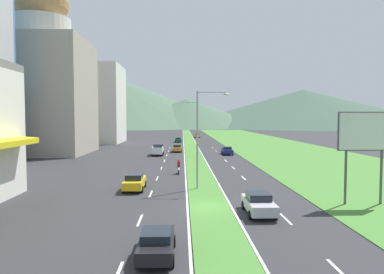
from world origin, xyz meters
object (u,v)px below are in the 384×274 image
(car_5, at_px, (178,140))
(street_lamp_mid, at_px, (196,125))
(car_1, at_px, (227,151))
(car_4, at_px, (197,135))
(car_2, at_px, (135,182))
(car_3, at_px, (157,243))
(car_6, at_px, (259,203))
(car_0, at_px, (177,148))
(motorcycle_rider, at_px, (179,168))
(pickup_truck_0, at_px, (158,150))
(street_lamp_near, at_px, (201,133))
(billboard_roadside, at_px, (365,136))

(car_5, bearing_deg, street_lamp_mid, -174.75)
(car_1, height_order, car_4, car_1)
(car_2, distance_m, car_3, 17.08)
(car_5, height_order, car_6, car_6)
(car_0, height_order, motorcycle_rider, motorcycle_rider)
(car_1, height_order, motorcycle_rider, motorcycle_rider)
(car_1, height_order, car_3, car_1)
(car_4, xyz_separation_m, pickup_truck_0, (-10.14, -60.19, 0.23))
(street_lamp_mid, bearing_deg, car_4, 87.28)
(car_1, height_order, car_6, car_6)
(street_lamp_near, bearing_deg, car_2, -178.11)
(car_1, relative_size, car_5, 0.96)
(billboard_roadside, height_order, pickup_truck_0, billboard_roadside)
(car_0, relative_size, car_5, 0.87)
(car_1, xyz_separation_m, car_6, (-3.09, -42.08, 0.01))
(billboard_roadside, height_order, car_2, billboard_roadside)
(car_4, relative_size, car_5, 0.87)
(billboard_roadside, xyz_separation_m, pickup_truck_0, (-19.40, 39.18, -4.63))
(car_6, bearing_deg, car_3, -41.79)
(street_lamp_near, height_order, street_lamp_mid, street_lamp_mid)
(street_lamp_near, bearing_deg, car_1, 78.16)
(car_1, distance_m, car_3, 50.85)
(street_lamp_mid, xyz_separation_m, car_3, (-3.77, -45.66, -5.06))
(billboard_roadside, xyz_separation_m, car_0, (-15.81, 45.03, -4.83))
(motorcycle_rider, bearing_deg, car_2, 156.56)
(car_5, bearing_deg, pickup_truck_0, 174.43)
(street_lamp_mid, xyz_separation_m, car_1, (6.28, 4.20, -5.00))
(pickup_truck_0, bearing_deg, car_2, 179.91)
(car_4, bearing_deg, motorcycle_rider, -4.09)
(street_lamp_near, bearing_deg, car_0, 94.31)
(car_0, distance_m, car_4, 54.73)
(street_lamp_mid, distance_m, pickup_truck_0, 9.36)
(car_5, bearing_deg, car_4, -15.19)
(car_3, distance_m, pickup_truck_0, 49.52)
(street_lamp_near, xyz_separation_m, car_3, (-3.15, -16.95, -4.89))
(billboard_roadside, distance_m, car_2, 21.07)
(car_0, relative_size, car_1, 0.90)
(car_2, bearing_deg, car_1, -22.07)
(billboard_roadside, height_order, car_5, billboard_roadside)
(car_2, relative_size, car_4, 1.11)
(street_lamp_near, bearing_deg, pickup_truck_0, 101.29)
(car_6, distance_m, pickup_truck_0, 42.89)
(car_2, xyz_separation_m, motorcycle_rider, (4.25, 9.80, -0.06))
(car_1, xyz_separation_m, car_3, (-10.04, -49.85, -0.05))
(car_0, bearing_deg, car_3, 179.73)
(car_6, bearing_deg, car_1, 175.80)
(car_3, relative_size, car_6, 0.95)
(car_2, bearing_deg, pickup_truck_0, -0.09)
(street_lamp_near, relative_size, pickup_truck_0, 1.81)
(car_3, height_order, car_6, car_6)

